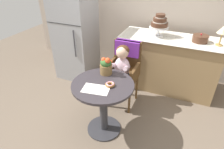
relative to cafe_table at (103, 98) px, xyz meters
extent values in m
plane|color=#6B5B4C|center=(0.00, 0.00, -0.51)|extent=(8.00, 8.00, 0.00)
cylinder|color=#332D33|center=(0.00, 0.00, 0.20)|extent=(0.72, 0.72, 0.03)
cylinder|color=#333338|center=(0.00, 0.00, -0.16)|extent=(0.10, 0.10, 0.69)
cylinder|color=#333338|center=(0.00, 0.00, -0.50)|extent=(0.44, 0.44, 0.02)
cube|color=brown|center=(0.02, 0.60, -0.04)|extent=(0.42, 0.42, 0.04)
cube|color=brown|center=(0.02, 0.79, 0.22)|extent=(0.40, 0.04, 0.46)
cube|color=brown|center=(-0.17, 0.60, 0.08)|extent=(0.04, 0.38, 0.18)
cube|color=brown|center=(0.21, 0.60, 0.08)|extent=(0.04, 0.38, 0.18)
cube|color=#6B2893|center=(0.02, 0.79, 0.34)|extent=(0.36, 0.11, 0.22)
cylinder|color=brown|center=(-0.16, 0.42, -0.28)|extent=(0.03, 0.03, 0.45)
cylinder|color=brown|center=(0.20, 0.42, -0.28)|extent=(0.03, 0.03, 0.45)
cylinder|color=brown|center=(-0.16, 0.78, -0.28)|extent=(0.03, 0.03, 0.45)
cylinder|color=brown|center=(0.20, 0.78, -0.28)|extent=(0.03, 0.03, 0.45)
ellipsoid|color=silver|center=(0.02, 0.58, 0.14)|extent=(0.22, 0.16, 0.30)
sphere|color=#E0B293|center=(0.02, 0.57, 0.36)|extent=(0.17, 0.17, 0.17)
ellipsoid|color=#4C2D19|center=(0.02, 0.59, 0.38)|extent=(0.17, 0.17, 0.14)
cylinder|color=silver|center=(-0.07, 0.49, 0.19)|extent=(0.08, 0.23, 0.13)
sphere|color=#E0B293|center=(-0.07, 0.42, 0.12)|extent=(0.06, 0.06, 0.06)
cylinder|color=silver|center=(0.12, 0.49, 0.19)|extent=(0.08, 0.23, 0.13)
sphere|color=#E0B293|center=(0.11, 0.42, 0.12)|extent=(0.06, 0.06, 0.06)
cylinder|color=#3F4760|center=(-0.03, 0.50, 0.03)|extent=(0.09, 0.22, 0.09)
cylinder|color=#3F4760|center=(-0.03, 0.39, -0.14)|extent=(0.08, 0.08, 0.26)
cylinder|color=#3F4760|center=(0.08, 0.50, 0.03)|extent=(0.09, 0.22, 0.09)
cylinder|color=#3F4760|center=(0.08, 0.39, -0.14)|extent=(0.08, 0.08, 0.26)
cube|color=white|center=(-0.02, -0.13, 0.21)|extent=(0.32, 0.23, 0.00)
torus|color=#936033|center=(0.09, -0.01, 0.23)|extent=(0.11, 0.11, 0.03)
torus|color=pink|center=(0.09, -0.01, 0.24)|extent=(0.09, 0.09, 0.02)
cylinder|color=brown|center=(-0.06, 0.22, 0.27)|extent=(0.15, 0.15, 0.12)
ellipsoid|color=#38662D|center=(-0.06, 0.22, 0.36)|extent=(0.14, 0.14, 0.10)
sphere|color=#E54C23|center=(-0.04, 0.22, 0.38)|extent=(0.05, 0.05, 0.05)
sphere|color=#E54C23|center=(-0.02, 0.26, 0.36)|extent=(0.05, 0.05, 0.05)
sphere|color=#E54C23|center=(-0.07, 0.25, 0.36)|extent=(0.05, 0.05, 0.05)
sphere|color=#E54C23|center=(-0.09, 0.24, 0.37)|extent=(0.07, 0.07, 0.07)
sphere|color=#E54C23|center=(-0.08, 0.21, 0.40)|extent=(0.06, 0.06, 0.06)
sphere|color=#E54C23|center=(-0.06, 0.20, 0.36)|extent=(0.05, 0.05, 0.05)
sphere|color=#E54C23|center=(-0.02, 0.19, 0.41)|extent=(0.07, 0.07, 0.07)
cube|color=#93754C|center=(0.55, 1.30, -0.06)|extent=(1.50, 0.56, 0.90)
cube|color=white|center=(0.55, 1.30, 0.39)|extent=(1.56, 0.62, 0.01)
cylinder|color=silver|center=(0.34, 1.30, 0.40)|extent=(0.16, 0.16, 0.01)
cylinder|color=silver|center=(0.34, 1.30, 0.46)|extent=(0.03, 0.03, 0.12)
cylinder|color=silver|center=(0.34, 1.30, 0.53)|extent=(0.30, 0.30, 0.01)
cylinder|color=#4C2D1E|center=(0.34, 1.30, 0.57)|extent=(0.26, 0.25, 0.08)
cylinder|color=white|center=(0.34, 1.30, 0.54)|extent=(0.26, 0.26, 0.01)
cylinder|color=#4C2D1E|center=(0.34, 1.30, 0.64)|extent=(0.20, 0.20, 0.07)
cylinder|color=white|center=(0.34, 1.30, 0.61)|extent=(0.21, 0.21, 0.01)
cylinder|color=#4C2D1E|center=(0.34, 1.30, 0.70)|extent=(0.14, 0.14, 0.06)
cylinder|color=white|center=(0.34, 1.30, 0.68)|extent=(0.15, 0.15, 0.01)
cylinder|color=#4C2D1E|center=(0.95, 1.29, 0.44)|extent=(0.22, 0.22, 0.10)
sphere|color=red|center=(0.95, 1.29, 0.51)|extent=(0.02, 0.02, 0.02)
cylinder|color=#B28C47|center=(1.20, 1.25, 0.40)|extent=(0.09, 0.09, 0.01)
cylinder|color=#B28C47|center=(1.20, 1.25, 0.49)|extent=(0.02, 0.02, 0.16)
cone|color=beige|center=(1.20, 1.25, 0.62)|extent=(0.15, 0.15, 0.11)
cube|color=#9EA0A5|center=(-1.05, 1.10, 0.34)|extent=(0.64, 0.60, 1.70)
cube|color=black|center=(-1.05, 0.80, 0.55)|extent=(0.63, 0.01, 0.01)
cylinder|color=#3F3F44|center=(-0.87, 0.79, 0.26)|extent=(0.02, 0.02, 0.45)
camera|label=1|loc=(0.80, -1.61, 1.43)|focal=30.58mm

